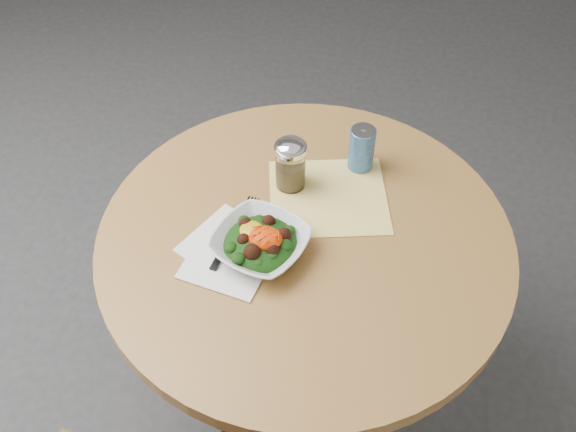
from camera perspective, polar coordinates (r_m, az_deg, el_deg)
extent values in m
plane|color=#303032|center=(2.01, 1.09, -15.57)|extent=(6.00, 6.00, 0.00)
cylinder|color=black|center=(2.00, 1.10, -15.37)|extent=(0.52, 0.52, 0.03)
cylinder|color=black|center=(1.70, 1.27, -10.23)|extent=(0.10, 0.10, 0.71)
cylinder|color=#C08745|center=(1.40, 1.52, -2.10)|extent=(0.90, 0.90, 0.04)
cube|color=yellow|center=(1.46, 3.59, 1.73)|extent=(0.32, 0.30, 0.00)
cube|color=white|center=(1.37, -5.26, -2.54)|extent=(0.22, 0.22, 0.00)
cube|color=white|center=(1.34, -5.25, -3.82)|extent=(0.19, 0.19, 0.00)
imported|color=silver|center=(1.34, -2.48, -2.47)|extent=(0.24, 0.24, 0.05)
ellipsoid|color=black|center=(1.34, -2.47, -2.51)|extent=(0.16, 0.16, 0.05)
ellipsoid|color=gold|center=(1.33, -3.28, -1.23)|extent=(0.05, 0.05, 0.02)
ellipsoid|color=#DB3D04|center=(1.31, -2.00, -1.97)|extent=(0.07, 0.06, 0.03)
cube|color=black|center=(1.36, -5.51, -2.62)|extent=(0.03, 0.14, 0.00)
cube|color=black|center=(1.43, -3.59, 0.61)|extent=(0.04, 0.08, 0.00)
cylinder|color=silver|center=(1.45, 0.22, 4.35)|extent=(0.07, 0.07, 0.10)
cylinder|color=olive|center=(1.46, 0.22, 3.71)|extent=(0.06, 0.06, 0.06)
cylinder|color=silver|center=(1.41, 0.23, 6.04)|extent=(0.07, 0.07, 0.01)
ellipsoid|color=silver|center=(1.40, 0.23, 6.23)|extent=(0.07, 0.07, 0.03)
cylinder|color=navy|center=(1.50, 6.55, 5.93)|extent=(0.06, 0.06, 0.11)
cylinder|color=silver|center=(1.46, 6.74, 7.58)|extent=(0.06, 0.06, 0.00)
cube|color=silver|center=(1.47, 6.82, 7.82)|extent=(0.01, 0.02, 0.00)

